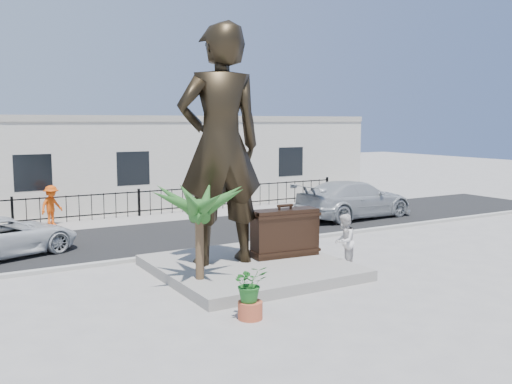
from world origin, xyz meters
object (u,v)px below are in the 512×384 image
statue (220,145)px  suitcase (285,233)px  tourist (344,241)px  car_white (3,236)px

statue → suitcase: statue is taller
suitcase → tourist: bearing=-35.1°
suitcase → tourist: 1.82m
suitcase → car_white: size_ratio=0.43×
statue → car_white: bearing=-38.0°
car_white → statue: bearing=-154.4°
suitcase → car_white: bearing=147.7°
statue → suitcase: bearing=179.7°
tourist → suitcase: bearing=-76.7°
suitcase → car_white: suitcase is taller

